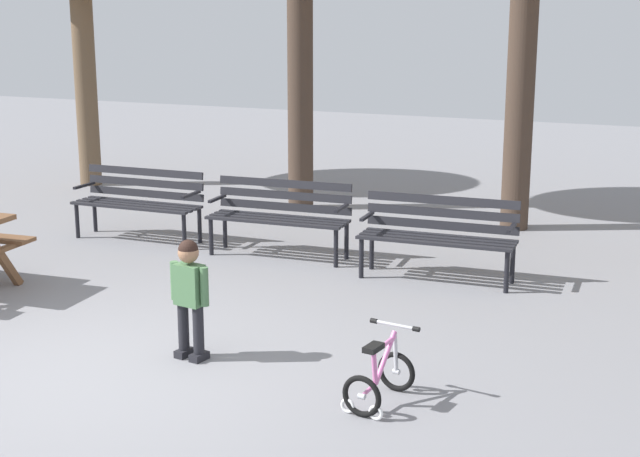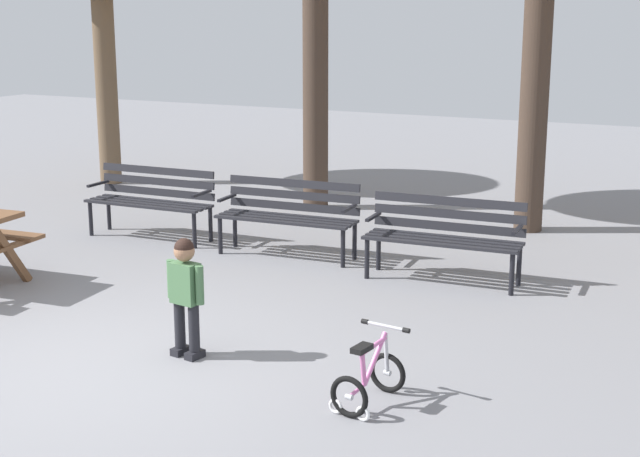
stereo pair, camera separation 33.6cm
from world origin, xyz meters
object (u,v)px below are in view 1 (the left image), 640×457
Objects in this scene: park_bench_far_left at (140,198)px; park_bench_left at (280,211)px; kids_bicycle at (379,377)px; park_bench_right at (439,231)px; child_standing at (190,290)px.

park_bench_far_left is 1.90m from park_bench_left.
kids_bicycle is (4.36, -3.34, -0.31)m from park_bench_far_left.
park_bench_far_left is at bearing 177.59° from park_bench_right.
park_bench_left is (1.90, 0.00, 0.00)m from park_bench_far_left.
park_bench_right is 3.25m from kids_bicycle.
park_bench_left is at bearing 0.07° from park_bench_far_left.
park_bench_far_left is 1.65× the size of child_standing.
park_bench_far_left is at bearing -179.93° from park_bench_left.
park_bench_far_left and park_bench_left have the same top height.
child_standing is at bearing -110.56° from park_bench_right.
park_bench_left is 4.16m from kids_bicycle.
child_standing is at bearing -49.54° from park_bench_far_left.
kids_bicycle is (2.46, -3.35, -0.31)m from park_bench_left.
child_standing is at bearing -76.02° from park_bench_left.
park_bench_left is at bearing 126.32° from kids_bicycle.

